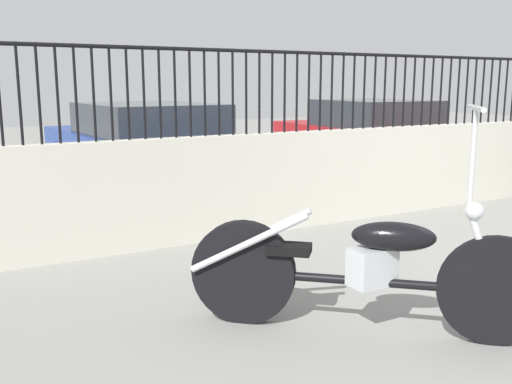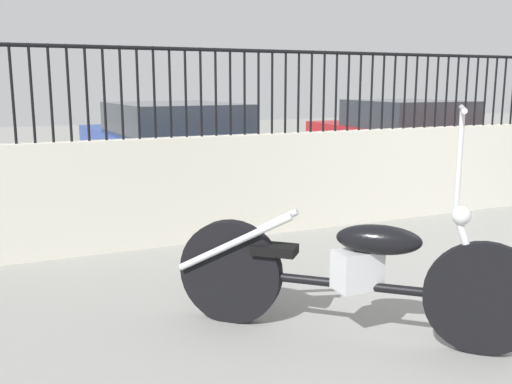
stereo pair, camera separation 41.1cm
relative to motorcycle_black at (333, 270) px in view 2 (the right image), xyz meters
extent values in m
cube|color=beige|center=(2.57, 2.42, 0.10)|extent=(9.29, 0.18, 1.04)
cylinder|color=black|center=(-1.70, 2.42, 1.04)|extent=(0.02, 0.02, 0.84)
cylinder|color=black|center=(-1.54, 2.42, 1.04)|extent=(0.02, 0.02, 0.84)
cylinder|color=black|center=(-1.39, 2.42, 1.04)|extent=(0.02, 0.02, 0.84)
cylinder|color=black|center=(-1.24, 2.42, 1.04)|extent=(0.02, 0.02, 0.84)
cylinder|color=black|center=(-1.09, 2.42, 1.04)|extent=(0.02, 0.02, 0.84)
cylinder|color=black|center=(-0.93, 2.42, 1.04)|extent=(0.02, 0.02, 0.84)
cylinder|color=black|center=(-0.78, 2.42, 1.04)|extent=(0.02, 0.02, 0.84)
cylinder|color=black|center=(-0.63, 2.42, 1.04)|extent=(0.02, 0.02, 0.84)
cylinder|color=black|center=(-0.48, 2.42, 1.04)|extent=(0.02, 0.02, 0.84)
cylinder|color=black|center=(-0.32, 2.42, 1.04)|extent=(0.02, 0.02, 0.84)
cylinder|color=black|center=(-0.17, 2.42, 1.04)|extent=(0.02, 0.02, 0.84)
cylinder|color=black|center=(-0.02, 2.42, 1.04)|extent=(0.02, 0.02, 0.84)
cylinder|color=black|center=(0.13, 2.42, 1.04)|extent=(0.02, 0.02, 0.84)
cylinder|color=black|center=(0.28, 2.42, 1.04)|extent=(0.02, 0.02, 0.84)
cylinder|color=black|center=(0.44, 2.42, 1.04)|extent=(0.02, 0.02, 0.84)
cylinder|color=black|center=(0.59, 2.42, 1.04)|extent=(0.02, 0.02, 0.84)
cylinder|color=black|center=(0.74, 2.42, 1.04)|extent=(0.02, 0.02, 0.84)
cylinder|color=black|center=(0.89, 2.42, 1.04)|extent=(0.02, 0.02, 0.84)
cylinder|color=black|center=(1.05, 2.42, 1.04)|extent=(0.02, 0.02, 0.84)
cylinder|color=black|center=(1.20, 2.42, 1.04)|extent=(0.02, 0.02, 0.84)
cylinder|color=black|center=(1.35, 2.42, 1.04)|extent=(0.02, 0.02, 0.84)
cylinder|color=black|center=(1.50, 2.42, 1.04)|extent=(0.02, 0.02, 0.84)
cylinder|color=black|center=(1.66, 2.42, 1.04)|extent=(0.02, 0.02, 0.84)
cylinder|color=black|center=(1.81, 2.42, 1.04)|extent=(0.02, 0.02, 0.84)
cylinder|color=black|center=(1.96, 2.42, 1.04)|extent=(0.02, 0.02, 0.84)
cylinder|color=black|center=(2.11, 2.42, 1.04)|extent=(0.02, 0.02, 0.84)
cylinder|color=black|center=(2.26, 2.42, 1.04)|extent=(0.02, 0.02, 0.84)
cylinder|color=black|center=(2.42, 2.42, 1.04)|extent=(0.02, 0.02, 0.84)
cylinder|color=black|center=(2.57, 2.42, 1.04)|extent=(0.02, 0.02, 0.84)
cylinder|color=black|center=(2.72, 2.42, 1.04)|extent=(0.02, 0.02, 0.84)
cylinder|color=black|center=(2.87, 2.42, 1.04)|extent=(0.02, 0.02, 0.84)
cylinder|color=black|center=(3.03, 2.42, 1.04)|extent=(0.02, 0.02, 0.84)
cylinder|color=black|center=(3.18, 2.42, 1.04)|extent=(0.02, 0.02, 0.84)
cylinder|color=black|center=(3.33, 2.42, 1.04)|extent=(0.02, 0.02, 0.84)
cylinder|color=black|center=(3.48, 2.42, 1.04)|extent=(0.02, 0.02, 0.84)
cylinder|color=black|center=(3.63, 2.42, 1.04)|extent=(0.02, 0.02, 0.84)
cylinder|color=black|center=(3.79, 2.42, 1.04)|extent=(0.02, 0.02, 0.84)
cylinder|color=black|center=(3.94, 2.42, 1.04)|extent=(0.02, 0.02, 0.84)
cylinder|color=black|center=(2.57, 2.42, 1.45)|extent=(9.29, 0.04, 0.04)
cylinder|color=black|center=(0.65, -0.59, -0.08)|extent=(0.54, 0.50, 0.67)
cylinder|color=black|center=(-0.50, 0.45, -0.08)|extent=(0.57, 0.53, 0.69)
cylinder|color=black|center=(0.07, -0.07, -0.08)|extent=(1.10, 1.00, 0.06)
cube|color=silver|center=(0.11, -0.10, 0.02)|extent=(0.28, 0.18, 0.24)
ellipsoid|color=black|center=(0.20, -0.18, 0.22)|extent=(0.51, 0.49, 0.18)
cube|color=black|center=(-0.28, 0.25, 0.10)|extent=(0.32, 0.31, 0.06)
cylinder|color=silver|center=(0.58, -0.53, 0.17)|extent=(0.19, 0.18, 0.51)
sphere|color=silver|center=(0.54, -0.48, 0.40)|extent=(0.11, 0.11, 0.11)
cylinder|color=silver|center=(0.52, -0.46, 0.71)|extent=(0.03, 0.03, 0.58)
cylinder|color=silver|center=(0.52, -0.46, 1.00)|extent=(0.37, 0.41, 0.03)
cylinder|color=silver|center=(-0.51, 0.37, 0.14)|extent=(0.60, 0.55, 0.44)
cylinder|color=silver|center=(-0.42, 0.47, 0.14)|extent=(0.60, 0.55, 0.44)
cylinder|color=black|center=(-0.43, 6.81, -0.10)|extent=(0.14, 0.65, 0.64)
cylinder|color=black|center=(1.27, 6.91, -0.10)|extent=(0.14, 0.65, 0.64)
cylinder|color=black|center=(-0.28, 4.01, -0.10)|extent=(0.14, 0.65, 0.64)
cylinder|color=black|center=(1.42, 4.10, -0.10)|extent=(0.14, 0.65, 0.64)
cube|color=navy|center=(0.49, 5.46, 0.11)|extent=(2.06, 4.63, 0.59)
cube|color=#2D3338|center=(0.51, 5.23, 0.63)|extent=(1.75, 2.26, 0.45)
cylinder|color=black|center=(3.85, 6.53, -0.10)|extent=(0.15, 0.65, 0.64)
cylinder|color=black|center=(5.54, 6.43, -0.10)|extent=(0.15, 0.65, 0.64)
cylinder|color=black|center=(3.70, 4.11, -0.10)|extent=(0.15, 0.65, 0.64)
cylinder|color=black|center=(5.38, 4.00, -0.10)|extent=(0.15, 0.65, 0.64)
cube|color=#AD191E|center=(4.62, 5.27, 0.10)|extent=(2.05, 4.03, 0.56)
cube|color=#2D3338|center=(4.61, 5.07, 0.61)|extent=(1.74, 1.98, 0.46)
camera|label=1|loc=(-2.18, -2.70, 1.13)|focal=40.00mm
camera|label=2|loc=(-1.81, -2.88, 1.13)|focal=40.00mm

